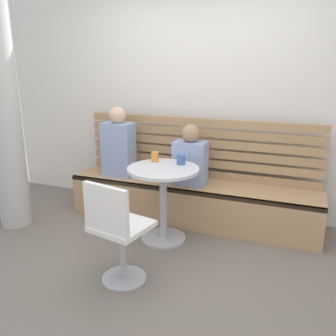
% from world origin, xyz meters
% --- Properties ---
extents(ground, '(8.00, 8.00, 0.00)m').
position_xyz_m(ground, '(0.00, 0.00, 0.00)').
color(ground, '#70665B').
extents(back_wall, '(5.20, 0.10, 2.90)m').
position_xyz_m(back_wall, '(0.00, 1.64, 1.45)').
color(back_wall, silver).
rests_on(back_wall, ground).
extents(concrete_pillar, '(0.32, 0.32, 2.80)m').
position_xyz_m(concrete_pillar, '(-1.75, 0.45, 1.40)').
color(concrete_pillar, '#B2B2AD').
rests_on(concrete_pillar, ground).
extents(booth_bench, '(2.70, 0.52, 0.44)m').
position_xyz_m(booth_bench, '(0.00, 1.20, 0.22)').
color(booth_bench, tan).
rests_on(booth_bench, ground).
extents(booth_backrest, '(2.65, 0.04, 0.67)m').
position_xyz_m(booth_backrest, '(0.00, 1.44, 0.78)').
color(booth_backrest, '#A68157').
rests_on(booth_backrest, booth_bench).
extents(cafe_table, '(0.68, 0.68, 0.74)m').
position_xyz_m(cafe_table, '(-0.12, 0.69, 0.52)').
color(cafe_table, '#ADADB2').
rests_on(cafe_table, ground).
extents(white_chair, '(0.47, 0.47, 0.85)m').
position_xyz_m(white_chair, '(-0.17, -0.13, 0.46)').
color(white_chair, '#ADADB2').
rests_on(white_chair, ground).
extents(person_adult, '(0.34, 0.22, 0.79)m').
position_xyz_m(person_adult, '(-0.86, 1.17, 0.79)').
color(person_adult, '#8C9EC6').
rests_on(person_adult, booth_bench).
extents(person_child_left, '(0.34, 0.22, 0.64)m').
position_xyz_m(person_child_left, '(-0.01, 1.17, 0.72)').
color(person_child_left, '#8C9EC6').
rests_on(person_child_left, booth_bench).
extents(cup_tumbler_orange, '(0.07, 0.07, 0.10)m').
position_xyz_m(cup_tumbler_orange, '(-0.27, 0.86, 0.79)').
color(cup_tumbler_orange, orange).
rests_on(cup_tumbler_orange, cafe_table).
extents(cup_mug_blue, '(0.08, 0.08, 0.09)m').
position_xyz_m(cup_mug_blue, '(0.00, 0.86, 0.79)').
color(cup_mug_blue, '#3D5B9E').
rests_on(cup_mug_blue, cafe_table).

